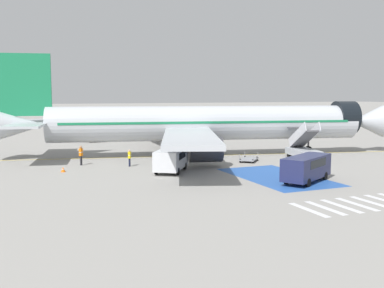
# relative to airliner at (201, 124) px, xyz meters

# --- Properties ---
(ground_plane) EXTENTS (600.00, 600.00, 0.00)m
(ground_plane) POSITION_rel_airliner_xyz_m (1.02, 0.06, -3.57)
(ground_plane) COLOR gray
(apron_leadline_yellow) EXTENTS (76.46, 17.03, 0.01)m
(apron_leadline_yellow) POSITION_rel_airliner_xyz_m (0.70, -0.15, -3.57)
(apron_leadline_yellow) COLOR gold
(apron_leadline_yellow) RESTS_ON ground_plane
(apron_stand_patch_blue) EXTENTS (5.95, 10.92, 0.01)m
(apron_stand_patch_blue) POSITION_rel_airliner_xyz_m (0.70, -14.22, -3.57)
(apron_stand_patch_blue) COLOR #2856A8
(apron_stand_patch_blue) RESTS_ON ground_plane
(apron_walkway_bar_0) EXTENTS (0.44, 3.60, 0.01)m
(apron_walkway_bar_0) POSITION_rel_airliner_xyz_m (-3.50, -24.04, -3.57)
(apron_walkway_bar_0) COLOR silver
(apron_walkway_bar_0) RESTS_ON ground_plane
(apron_walkway_bar_1) EXTENTS (0.44, 3.60, 0.01)m
(apron_walkway_bar_1) POSITION_rel_airliner_xyz_m (-2.30, -24.04, -3.57)
(apron_walkway_bar_1) COLOR silver
(apron_walkway_bar_1) RESTS_ON ground_plane
(apron_walkway_bar_2) EXTENTS (0.44, 3.60, 0.01)m
(apron_walkway_bar_2) POSITION_rel_airliner_xyz_m (-1.10, -24.04, -3.57)
(apron_walkway_bar_2) COLOR silver
(apron_walkway_bar_2) RESTS_ON ground_plane
(apron_walkway_bar_3) EXTENTS (0.44, 3.60, 0.01)m
(apron_walkway_bar_3) POSITION_rel_airliner_xyz_m (0.10, -24.04, -3.57)
(apron_walkway_bar_3) COLOR silver
(apron_walkway_bar_3) RESTS_ON ground_plane
(apron_walkway_bar_4) EXTENTS (0.44, 3.60, 0.01)m
(apron_walkway_bar_4) POSITION_rel_airliner_xyz_m (1.30, -24.04, -3.57)
(apron_walkway_bar_4) COLOR silver
(apron_walkway_bar_4) RESTS_ON ground_plane
(airliner) EXTENTS (43.85, 36.51, 10.93)m
(airliner) POSITION_rel_airliner_xyz_m (0.00, 0.00, 0.00)
(airliner) COLOR #B7BCC4
(airliner) RESTS_ON ground_plane
(boarding_stairs_forward) EXTENTS (3.18, 5.52, 4.05)m
(boarding_stairs_forward) POSITION_rel_airliner_xyz_m (8.94, -6.52, -2.57)
(boarding_stairs_forward) COLOR #ADB2BA
(boarding_stairs_forward) RESTS_ON ground_plane
(fuel_tanker) EXTENTS (3.14, 10.29, 3.51)m
(fuel_tanker) POSITION_rel_airliner_xyz_m (-8.44, 23.00, -1.79)
(fuel_tanker) COLOR #38383D
(fuel_tanker) RESTS_ON ground_plane
(service_van_0) EXTENTS (5.71, 4.44, 2.04)m
(service_van_0) POSITION_rel_airliner_xyz_m (1.58, -16.95, -2.34)
(service_van_0) COLOR #1E234C
(service_van_0) RESTS_ON ground_plane
(service_van_1) EXTENTS (4.34, 5.14, 1.99)m
(service_van_1) POSITION_rel_airliner_xyz_m (-6.59, -8.63, -2.37)
(service_van_1) COLOR silver
(service_van_1) RESTS_ON ground_plane
(baggage_cart) EXTENTS (2.85, 2.94, 0.87)m
(baggage_cart) POSITION_rel_airliner_xyz_m (2.77, -5.86, -3.31)
(baggage_cart) COLOR gray
(baggage_cart) RESTS_ON ground_plane
(ground_crew_0) EXTENTS (0.40, 0.49, 1.60)m
(ground_crew_0) POSITION_rel_airliner_xyz_m (-9.20, -4.27, -2.66)
(ground_crew_0) COLOR #191E38
(ground_crew_0) RESTS_ON ground_plane
(ground_crew_1) EXTENTS (0.44, 0.48, 1.88)m
(ground_crew_1) POSITION_rel_airliner_xyz_m (-13.33, -1.82, -2.48)
(ground_crew_1) COLOR #2D2D33
(ground_crew_1) RESTS_ON ground_plane
(traffic_cone_0) EXTENTS (0.41, 0.41, 0.45)m
(traffic_cone_0) POSITION_rel_airliner_xyz_m (-2.34, -3.74, -3.34)
(traffic_cone_0) COLOR orange
(traffic_cone_0) RESTS_ON ground_plane
(traffic_cone_1) EXTENTS (0.41, 0.41, 0.45)m
(traffic_cone_1) POSITION_rel_airliner_xyz_m (-15.38, -5.08, -3.34)
(traffic_cone_1) COLOR orange
(traffic_cone_1) RESTS_ON ground_plane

